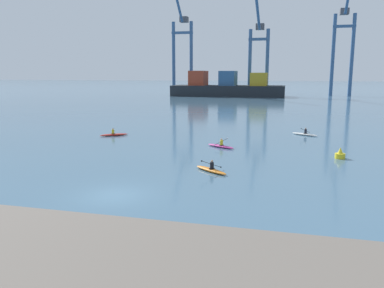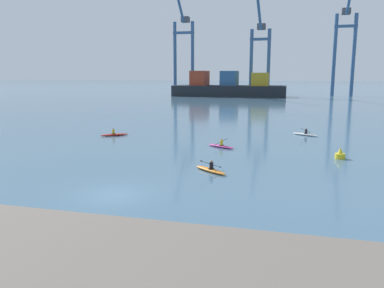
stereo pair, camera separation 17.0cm
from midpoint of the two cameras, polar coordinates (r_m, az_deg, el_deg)
ground_plane at (r=24.54m, az=-11.36°, el=-7.48°), size 800.00×800.00×0.00m
container_barge at (r=131.31m, az=5.54°, el=8.37°), size 37.39×11.82×8.46m
gantry_crane_west at (r=144.40m, az=-1.26°, el=14.56°), size 7.90×16.64×38.41m
gantry_crane_west_mid at (r=136.09m, az=10.11°, el=13.73°), size 7.12×20.16×30.61m
gantry_crane_east_mid at (r=141.07m, az=21.86°, el=14.22°), size 7.27×18.19×40.06m
channel_buoy at (r=36.66m, az=21.29°, el=-1.48°), size 0.90×0.90×1.00m
kayak_white at (r=49.06m, az=16.58°, el=1.43°), size 3.22×2.27×1.02m
kayak_magenta at (r=39.42m, az=4.43°, el=-0.28°), size 3.23×2.24×0.95m
kayak_red at (r=47.73m, az=-11.39°, el=1.42°), size 3.12×2.45×0.95m
kayak_orange at (r=29.66m, az=2.95°, el=-3.82°), size 3.06×2.55×1.08m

